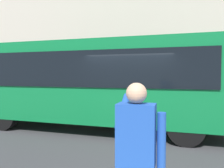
# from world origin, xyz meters

# --- Properties ---
(ground_plane) EXTENTS (60.00, 60.00, 0.00)m
(ground_plane) POSITION_xyz_m (0.00, 0.00, 0.00)
(ground_plane) COLOR #38383A
(building_facade_far) EXTENTS (28.00, 1.55, 12.00)m
(building_facade_far) POSITION_xyz_m (-0.02, -6.80, 5.99)
(building_facade_far) COLOR beige
(building_facade_far) RESTS_ON ground_plane
(red_bus) EXTENTS (9.05, 2.54, 3.08)m
(red_bus) POSITION_xyz_m (1.44, -0.49, 1.68)
(red_bus) COLOR #0F7238
(red_bus) RESTS_ON ground_plane
(pedestrian_photographer) EXTENTS (0.53, 0.52, 1.70)m
(pedestrian_photographer) POSITION_xyz_m (-0.91, 4.42, 1.14)
(pedestrian_photographer) COLOR #2D2D33
(pedestrian_photographer) RESTS_ON sidewalk_curb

